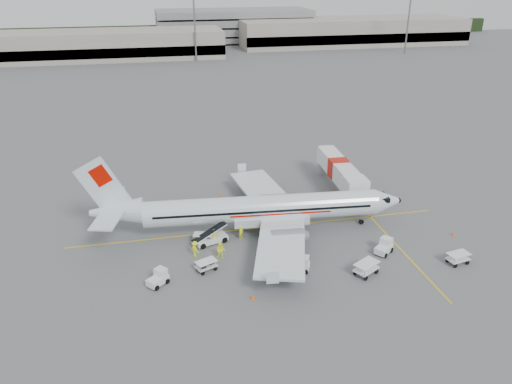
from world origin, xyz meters
The scene contains 26 objects.
ground centered at (0.00, 0.00, 0.00)m, with size 360.00×360.00×0.00m, color #56595B.
stripe_lead centered at (0.00, 0.00, 0.01)m, with size 44.00×0.20×0.01m, color yellow.
stripe_cross centered at (14.00, -8.00, 0.01)m, with size 0.20×20.00×0.01m, color yellow.
terminal_west centered at (-40.00, 130.00, 4.50)m, with size 110.00×22.00×9.00m, color gray, non-canonical shape.
terminal_east centered at (70.00, 145.00, 5.00)m, with size 90.00×26.00×10.00m, color gray, non-canonical shape.
parking_garage centered at (25.00, 160.00, 7.00)m, with size 62.00×24.00×14.00m, color slate, non-canonical shape.
treeline centered at (0.00, 175.00, 3.00)m, with size 300.00×3.00×6.00m, color black, non-canonical shape.
mast_center centered at (5.00, 118.00, 11.00)m, with size 3.20×1.20×22.00m, color slate, non-canonical shape.
mast_east centered at (80.00, 118.00, 11.00)m, with size 3.20×1.20×22.00m, color slate, non-canonical shape.
aircraft centered at (0.18, -0.58, 4.89)m, with size 35.50×27.83×9.79m, color white, non-canonical shape.
jet_bridge centered at (12.99, 8.75, 2.18)m, with size 3.11×16.61×4.36m, color white, non-canonical shape.
belt_loader centered at (-6.07, -2.23, 1.33)m, with size 4.92×1.85×2.67m, color white, non-canonical shape.
tug_fore centered at (11.77, -8.38, 0.84)m, with size 2.16×1.24×1.67m, color white, non-canonical shape.
tug_mid centered at (1.96, -9.63, 0.80)m, with size 2.08×1.19×1.61m, color white, non-canonical shape.
tug_aft centered at (-12.17, -9.20, 0.80)m, with size 2.06×1.18×1.59m, color white, non-canonical shape.
cart_loaded_a centered at (-6.91, -2.00, 0.55)m, with size 2.11×1.25×1.10m, color white, non-canonical shape.
cart_loaded_b centered at (-7.25, -7.68, 0.55)m, with size 2.11×1.25×1.10m, color white, non-canonical shape.
cart_empty_a centered at (8.29, -11.76, 0.67)m, with size 2.57×1.52×1.34m, color white, non-canonical shape.
cart_empty_b centered at (18.43, -11.88, 0.60)m, with size 2.29×1.35×1.19m, color white, non-canonical shape.
cone_nose centered at (21.39, -6.44, 0.30)m, with size 0.36×0.36×0.59m, color #FC5915.
cone_port centered at (-3.27, 9.52, 0.31)m, with size 0.37×0.37×0.61m, color #FC5915.
cone_stbd centered at (-3.69, -13.45, 0.29)m, with size 0.36×0.36×0.59m, color #FC5915.
crew_a centered at (-2.61, -2.06, 0.80)m, with size 0.58×0.38×1.60m, color #DBEB15.
crew_b centered at (-5.47, -5.66, 0.94)m, with size 0.92×0.71×1.89m, color #DBEB15.
crew_c centered at (-8.07, -4.69, 0.89)m, with size 1.15×0.66×1.78m, color #DBEB15.
crew_d centered at (-5.68, -2.18, 0.83)m, with size 0.97×0.41×1.66m, color #DBEB15.
Camera 1 is at (-11.46, -50.71, 28.03)m, focal length 35.00 mm.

